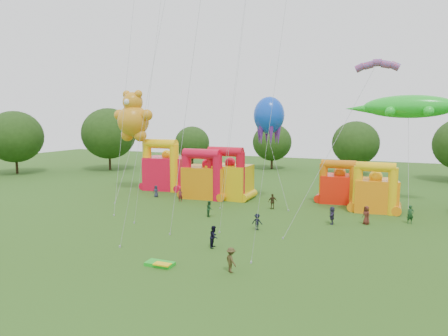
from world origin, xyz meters
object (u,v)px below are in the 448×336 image
at_px(bouncy_castle_2, 229,179).
at_px(spectator_0, 156,191).
at_px(teddy_bear_kite, 128,148).
at_px(bouncy_castle_0, 166,170).
at_px(octopus_kite, 275,155).
at_px(spectator_4, 273,202).
at_px(gecko_kite, 409,123).

height_order(bouncy_castle_2, spectator_0, bouncy_castle_2).
xyz_separation_m(bouncy_castle_2, teddy_bear_kite, (-13.44, -2.70, 3.68)).
bearing_deg(bouncy_castle_0, octopus_kite, -10.28).
bearing_deg(spectator_4, bouncy_castle_0, -52.95).
bearing_deg(spectator_0, spectator_4, -10.59).
xyz_separation_m(bouncy_castle_0, spectator_0, (1.85, -5.47, -1.98)).
bearing_deg(spectator_0, octopus_kite, 0.52).
relative_size(bouncy_castle_0, spectator_4, 4.14).
height_order(bouncy_castle_2, gecko_kite, gecko_kite).
bearing_deg(spectator_0, teddy_bear_kite, 167.20).
relative_size(octopus_kite, spectator_4, 7.33).
bearing_deg(teddy_bear_kite, spectator_0, -4.43).
height_order(teddy_bear_kite, octopus_kite, teddy_bear_kite).
height_order(bouncy_castle_2, spectator_4, bouncy_castle_2).
bearing_deg(bouncy_castle_2, octopus_kite, -6.20).
distance_m(bouncy_castle_2, spectator_4, 7.91).
xyz_separation_m(teddy_bear_kite, octopus_kite, (19.60, 2.03, -0.32)).
bearing_deg(spectator_4, spectator_0, -36.20).
xyz_separation_m(bouncy_castle_2, gecko_kite, (20.51, 4.99, 7.15)).
bearing_deg(octopus_kite, spectator_0, -171.11).
distance_m(bouncy_castle_0, bouncy_castle_2, 11.15).
bearing_deg(gecko_kite, spectator_4, -147.71).
xyz_separation_m(teddy_bear_kite, gecko_kite, (33.95, 7.69, 3.47)).
height_order(bouncy_castle_2, teddy_bear_kite, teddy_bear_kite).
bearing_deg(bouncy_castle_2, teddy_bear_kite, -168.63).
bearing_deg(spectator_0, gecko_kite, 6.85).
xyz_separation_m(teddy_bear_kite, spectator_0, (4.42, -0.34, -5.46)).
relative_size(teddy_bear_kite, gecko_kite, 1.06).
bearing_deg(spectator_4, bouncy_castle_2, -62.21).
distance_m(teddy_bear_kite, gecko_kite, 34.98).
height_order(bouncy_castle_2, octopus_kite, octopus_kite).
bearing_deg(bouncy_castle_2, spectator_4, -28.22).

